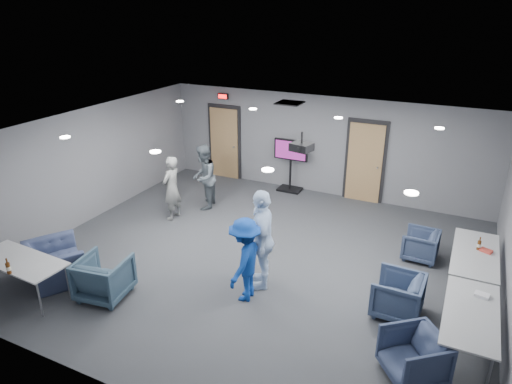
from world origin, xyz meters
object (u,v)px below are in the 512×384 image
at_px(person_d, 245,260).
at_px(table_right_a, 475,255).
at_px(chair_right_a, 420,245).
at_px(projector, 302,147).
at_px(person_a, 172,188).
at_px(bottle_front, 8,268).
at_px(tv_stand, 291,162).
at_px(chair_right_c, 413,356).
at_px(person_c, 262,239).
at_px(table_right_b, 471,315).
at_px(person_b, 204,177).
at_px(chair_right_b, 397,295).
at_px(table_front_left, 20,262).
at_px(chair_front_a, 104,277).
at_px(bottle_right, 479,245).
at_px(chair_front_b, 54,263).

height_order(person_d, table_right_a, person_d).
xyz_separation_m(chair_right_a, projector, (-2.29, -1.06, 2.09)).
height_order(person_a, bottle_front, person_a).
bearing_deg(tv_stand, chair_right_c, -54.21).
bearing_deg(person_c, person_d, -33.56).
height_order(table_right_a, table_right_b, same).
bearing_deg(person_b, chair_right_b, 49.08).
height_order(chair_right_c, table_front_left, table_front_left).
bearing_deg(bottle_front, person_b, 82.69).
relative_size(table_right_a, bottle_front, 6.51).
bearing_deg(table_right_a, bottle_front, 120.50).
bearing_deg(chair_right_a, person_c, -46.10).
height_order(person_a, chair_right_a, person_a).
height_order(chair_right_b, table_right_b, chair_right_b).
relative_size(chair_right_c, chair_front_a, 0.91).
distance_m(table_right_a, table_right_b, 1.90).
height_order(person_b, projector, projector).
xyz_separation_m(person_d, chair_front_a, (-2.29, -1.05, -0.39)).
bearing_deg(chair_right_c, bottle_right, 127.86).
bearing_deg(bottle_right, person_a, -179.30).
height_order(person_b, chair_front_a, person_b).
bearing_deg(chair_front_a, bottle_right, -159.58).
distance_m(person_d, tv_stand, 5.23).
relative_size(chair_front_b, table_front_left, 0.61).
distance_m(chair_front_b, table_right_b, 7.26).
xyz_separation_m(bottle_right, projector, (-3.31, -0.53, 1.58)).
xyz_separation_m(chair_right_a, chair_right_b, (-0.11, -2.08, 0.05)).
height_order(person_a, projector, projector).
distance_m(person_a, chair_right_c, 6.70).
bearing_deg(bottle_right, chair_front_b, -155.30).
bearing_deg(chair_right_a, chair_right_c, 7.90).
relative_size(table_right_a, bottle_right, 7.29).
distance_m(chair_front_a, chair_front_b, 1.23).
bearing_deg(tv_stand, chair_front_a, -100.26).
distance_m(chair_right_b, table_right_b, 1.25).
relative_size(chair_front_b, projector, 2.53).
bearing_deg(person_b, chair_right_c, 40.18).
bearing_deg(table_right_b, bottle_right, -0.96).
bearing_deg(chair_right_a, person_a, -81.64).
bearing_deg(person_d, table_right_b, 88.87).
height_order(chair_right_b, bottle_right, bottle_right).
relative_size(table_front_left, bottle_front, 6.26).
distance_m(table_right_b, tv_stand, 6.86).
relative_size(person_b, table_right_a, 0.89).
bearing_deg(chair_right_c, tv_stand, 176.90).
bearing_deg(chair_right_b, bottle_right, 145.43).
bearing_deg(person_d, table_right_a, 115.84).
distance_m(person_c, tv_stand, 4.75).
bearing_deg(table_front_left, person_b, 82.50).
bearing_deg(chair_front_a, chair_right_a, -150.69).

